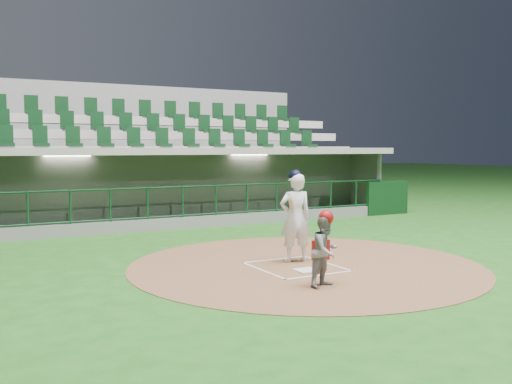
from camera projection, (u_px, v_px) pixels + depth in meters
ground at (288, 265)px, 11.68m from camera, size 120.00×120.00×0.00m
dirt_circle at (305, 265)px, 11.65m from camera, size 7.20×7.20×0.01m
home_plate at (307, 270)px, 11.06m from camera, size 0.43×0.43×0.02m
batter_box_chalk at (296, 267)px, 11.41m from camera, size 1.55×1.80×0.01m
dugout_structure at (164, 192)px, 18.50m from camera, size 16.40×3.70×3.00m
seating_deck at (134, 174)px, 21.14m from camera, size 17.00×6.72×5.15m
batter at (295, 216)px, 11.89m from camera, size 0.92×0.93×1.93m
catcher at (326, 249)px, 9.78m from camera, size 0.72×0.64×1.32m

